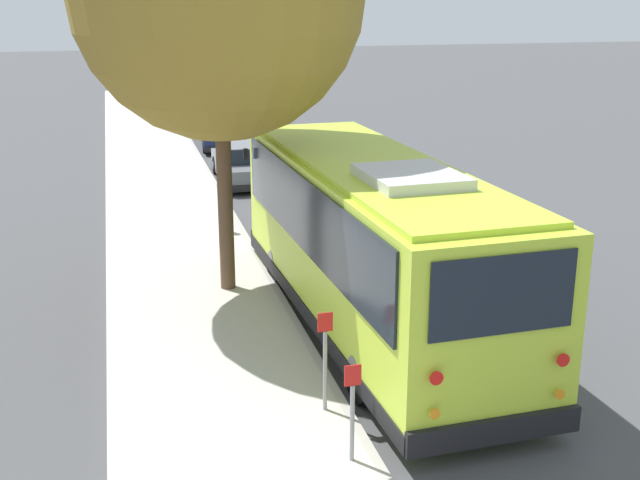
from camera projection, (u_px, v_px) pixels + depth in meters
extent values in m
plane|color=#474749|center=(408.00, 359.00, 13.53)|extent=(160.00, 160.00, 0.00)
cube|color=beige|center=(214.00, 377.00, 12.73)|extent=(80.00, 3.31, 0.15)
cube|color=#AAA69D|center=(319.00, 365.00, 13.14)|extent=(80.00, 0.14, 0.15)
cube|color=#BCDB38|center=(372.00, 241.00, 14.38)|extent=(9.39, 2.83, 2.75)
cube|color=black|center=(371.00, 305.00, 14.75)|extent=(9.44, 2.88, 0.28)
cube|color=black|center=(373.00, 209.00, 14.21)|extent=(8.64, 2.89, 1.31)
cube|color=black|center=(303.00, 159.00, 18.49)|extent=(0.11, 2.17, 1.37)
cube|color=black|center=(504.00, 295.00, 9.90)|extent=(0.11, 1.99, 1.05)
cube|color=black|center=(302.00, 132.00, 18.30)|extent=(0.11, 1.79, 0.22)
cube|color=#BCDB38|center=(374.00, 164.00, 13.97)|extent=(8.81, 2.58, 0.10)
cube|color=silver|center=(411.00, 178.00, 12.41)|extent=(1.76, 1.47, 0.20)
cube|color=black|center=(303.00, 233.00, 19.04)|extent=(0.20, 2.50, 0.36)
cube|color=black|center=(495.00, 431.00, 10.43)|extent=(0.20, 2.50, 0.36)
cylinder|color=red|center=(436.00, 378.00, 9.87)|extent=(0.04, 0.18, 0.18)
cylinder|color=orange|center=(435.00, 414.00, 10.02)|extent=(0.04, 0.14, 0.14)
cylinder|color=red|center=(563.00, 360.00, 10.36)|extent=(0.04, 0.18, 0.18)
cylinder|color=orange|center=(560.00, 394.00, 10.51)|extent=(0.04, 0.14, 0.14)
cube|color=white|center=(268.00, 229.00, 18.80)|extent=(0.05, 0.32, 0.18)
cube|color=white|center=(336.00, 223.00, 19.26)|extent=(0.05, 0.32, 0.18)
cube|color=black|center=(246.00, 154.00, 17.75)|extent=(0.06, 0.10, 0.24)
cylinder|color=black|center=(278.00, 260.00, 16.95)|extent=(1.03, 0.34, 1.02)
cylinder|color=slate|center=(278.00, 260.00, 16.95)|extent=(0.47, 0.34, 0.46)
cylinder|color=black|center=(374.00, 251.00, 17.54)|extent=(1.03, 0.34, 1.02)
cylinder|color=slate|center=(374.00, 251.00, 17.54)|extent=(0.47, 0.34, 0.46)
cylinder|color=black|center=(363.00, 370.00, 12.03)|extent=(1.03, 0.34, 1.02)
cylinder|color=slate|center=(363.00, 370.00, 12.03)|extent=(0.47, 0.34, 0.46)
cylinder|color=black|center=(493.00, 352.00, 12.63)|extent=(1.03, 0.34, 1.02)
cylinder|color=slate|center=(493.00, 352.00, 12.63)|extent=(0.47, 0.34, 0.46)
cube|color=slate|center=(245.00, 167.00, 26.23)|extent=(4.15, 1.79, 0.60)
cube|color=black|center=(245.00, 152.00, 25.97)|extent=(1.98, 1.52, 0.48)
cube|color=slate|center=(244.00, 144.00, 25.90)|extent=(1.90, 1.48, 0.05)
cube|color=black|center=(236.00, 161.00, 28.23)|extent=(0.11, 1.67, 0.20)
cube|color=black|center=(255.00, 188.00, 24.36)|extent=(0.11, 1.67, 0.20)
cylinder|color=black|center=(216.00, 165.00, 27.31)|extent=(0.60, 0.21, 0.60)
cylinder|color=slate|center=(216.00, 165.00, 27.31)|extent=(0.27, 0.22, 0.27)
cylinder|color=black|center=(262.00, 163.00, 27.67)|extent=(0.60, 0.21, 0.60)
cylinder|color=slate|center=(262.00, 163.00, 27.67)|extent=(0.27, 0.22, 0.27)
cylinder|color=black|center=(226.00, 182.00, 24.89)|extent=(0.60, 0.21, 0.60)
cylinder|color=slate|center=(226.00, 182.00, 24.89)|extent=(0.27, 0.22, 0.27)
cylinder|color=black|center=(276.00, 179.00, 25.24)|extent=(0.60, 0.21, 0.60)
cylinder|color=slate|center=(276.00, 179.00, 25.24)|extent=(0.27, 0.22, 0.27)
cube|color=#19234C|center=(224.00, 134.00, 32.34)|extent=(4.60, 2.10, 0.65)
cube|color=black|center=(223.00, 120.00, 32.07)|extent=(2.24, 1.66, 0.48)
cube|color=#19234C|center=(223.00, 114.00, 32.00)|extent=(2.15, 1.62, 0.05)
cube|color=black|center=(221.00, 130.00, 34.54)|extent=(0.22, 1.67, 0.20)
cube|color=black|center=(227.00, 149.00, 30.28)|extent=(0.22, 1.67, 0.20)
cylinder|color=black|center=(203.00, 132.00, 33.60)|extent=(0.68, 0.26, 0.66)
cylinder|color=slate|center=(203.00, 132.00, 33.60)|extent=(0.32, 0.24, 0.30)
cylinder|color=black|center=(241.00, 131.00, 33.84)|extent=(0.68, 0.26, 0.66)
cylinder|color=slate|center=(241.00, 131.00, 33.84)|extent=(0.32, 0.24, 0.30)
cylinder|color=black|center=(205.00, 144.00, 30.94)|extent=(0.68, 0.26, 0.66)
cylinder|color=slate|center=(205.00, 144.00, 30.94)|extent=(0.32, 0.24, 0.30)
cylinder|color=black|center=(246.00, 143.00, 31.18)|extent=(0.68, 0.26, 0.66)
cylinder|color=slate|center=(246.00, 143.00, 31.18)|extent=(0.32, 0.24, 0.30)
cube|color=tan|center=(202.00, 111.00, 38.58)|extent=(4.42, 2.08, 0.63)
cube|color=black|center=(202.00, 100.00, 38.31)|extent=(2.15, 1.66, 0.48)
cube|color=tan|center=(201.00, 95.00, 38.24)|extent=(2.07, 1.62, 0.05)
cube|color=black|center=(201.00, 109.00, 40.69)|extent=(0.21, 1.69, 0.20)
cube|color=black|center=(204.00, 122.00, 36.60)|extent=(0.21, 1.69, 0.20)
cylinder|color=black|center=(185.00, 111.00, 39.78)|extent=(0.66, 0.25, 0.65)
cylinder|color=slate|center=(185.00, 111.00, 39.78)|extent=(0.31, 0.24, 0.29)
cylinder|color=black|center=(217.00, 110.00, 40.04)|extent=(0.66, 0.25, 0.65)
cylinder|color=slate|center=(217.00, 110.00, 40.04)|extent=(0.31, 0.24, 0.29)
cylinder|color=black|center=(186.00, 119.00, 37.22)|extent=(0.66, 0.25, 0.65)
cylinder|color=slate|center=(186.00, 119.00, 37.22)|extent=(0.31, 0.24, 0.29)
cylinder|color=black|center=(220.00, 118.00, 37.48)|extent=(0.66, 0.25, 0.65)
cylinder|color=slate|center=(220.00, 118.00, 37.48)|extent=(0.31, 0.24, 0.29)
cube|color=silver|center=(189.00, 97.00, 43.62)|extent=(4.16, 1.93, 0.65)
cube|color=black|center=(189.00, 87.00, 43.35)|extent=(2.01, 1.56, 0.48)
cube|color=silver|center=(189.00, 82.00, 43.28)|extent=(1.93, 1.52, 0.05)
cube|color=black|center=(184.00, 97.00, 45.54)|extent=(0.19, 1.61, 0.20)
cube|color=black|center=(196.00, 106.00, 41.83)|extent=(0.19, 1.61, 0.20)
cylinder|color=black|center=(172.00, 98.00, 44.60)|extent=(0.67, 0.24, 0.66)
cylinder|color=slate|center=(172.00, 98.00, 44.60)|extent=(0.31, 0.24, 0.30)
cylinder|color=black|center=(199.00, 97.00, 45.05)|extent=(0.67, 0.24, 0.66)
cylinder|color=slate|center=(199.00, 97.00, 45.05)|extent=(0.31, 0.24, 0.30)
cylinder|color=black|center=(179.00, 104.00, 42.28)|extent=(0.67, 0.24, 0.66)
cylinder|color=slate|center=(179.00, 104.00, 42.28)|extent=(0.31, 0.24, 0.30)
cylinder|color=black|center=(208.00, 102.00, 42.73)|extent=(0.67, 0.24, 0.66)
cylinder|color=slate|center=(208.00, 102.00, 42.73)|extent=(0.31, 0.24, 0.30)
cube|color=maroon|center=(179.00, 86.00, 48.81)|extent=(4.30, 1.87, 0.64)
cube|color=black|center=(178.00, 77.00, 48.54)|extent=(2.06, 1.57, 0.48)
cube|color=maroon|center=(178.00, 73.00, 48.47)|extent=(1.97, 1.53, 0.05)
cube|color=black|center=(175.00, 86.00, 50.85)|extent=(0.13, 1.70, 0.20)
cube|color=black|center=(183.00, 94.00, 46.90)|extent=(0.13, 1.70, 0.20)
cylinder|color=black|center=(163.00, 87.00, 49.88)|extent=(0.66, 0.22, 0.66)
cylinder|color=slate|center=(163.00, 87.00, 49.88)|extent=(0.30, 0.23, 0.30)
cylinder|color=black|center=(189.00, 86.00, 50.30)|extent=(0.66, 0.22, 0.66)
cylinder|color=slate|center=(189.00, 86.00, 50.30)|extent=(0.30, 0.23, 0.30)
cylinder|color=black|center=(168.00, 92.00, 47.41)|extent=(0.66, 0.22, 0.66)
cylinder|color=slate|center=(168.00, 92.00, 47.41)|extent=(0.30, 0.23, 0.30)
cylinder|color=black|center=(195.00, 91.00, 47.83)|extent=(0.66, 0.22, 0.66)
cylinder|color=slate|center=(195.00, 91.00, 47.83)|extent=(0.30, 0.23, 0.30)
cylinder|color=brown|center=(225.00, 196.00, 15.85)|extent=(0.30, 0.30, 3.87)
cylinder|color=gray|center=(352.00, 423.00, 10.20)|extent=(0.06, 0.06, 1.06)
cube|color=red|center=(353.00, 375.00, 10.00)|extent=(0.02, 0.22, 0.28)
cylinder|color=gray|center=(325.00, 371.00, 11.43)|extent=(0.06, 0.06, 1.23)
cube|color=red|center=(325.00, 322.00, 11.21)|extent=(0.02, 0.22, 0.28)
cylinder|color=#99999E|center=(223.00, 219.00, 20.18)|extent=(0.22, 0.22, 0.65)
sphere|color=#99999E|center=(222.00, 204.00, 20.07)|extent=(0.20, 0.20, 0.20)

